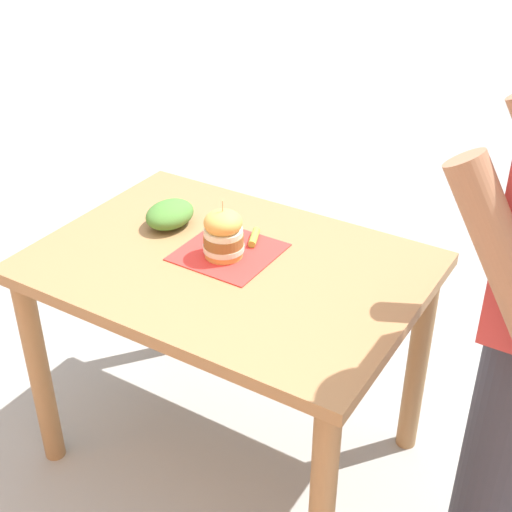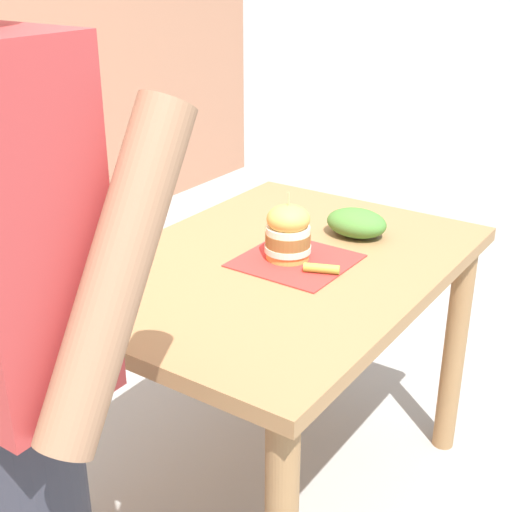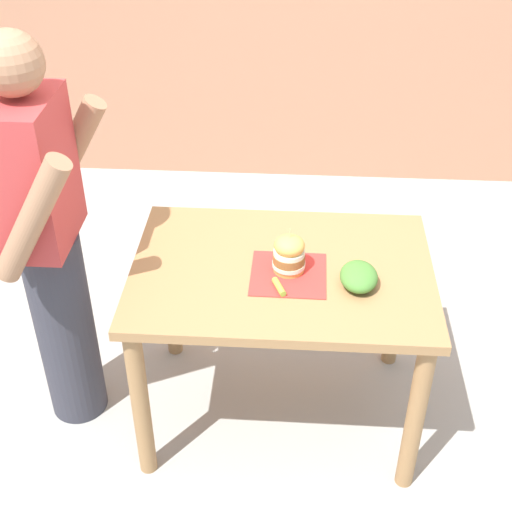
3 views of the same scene
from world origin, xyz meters
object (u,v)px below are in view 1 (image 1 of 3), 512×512
object	(u,v)px
sandwich	(223,234)
side_salad	(170,214)
pickle_spear	(254,237)
patio_table	(229,297)

from	to	relation	value
sandwich	side_salad	size ratio (longest dim) A/B	1.03
pickle_spear	side_salad	distance (m)	0.30
sandwich	side_salad	xyz separation A→B (m)	(-0.07, -0.26, -0.04)
patio_table	sandwich	world-z (taller)	sandwich
sandwich	side_salad	world-z (taller)	sandwich
sandwich	pickle_spear	distance (m)	0.14
side_salad	pickle_spear	bearing A→B (deg)	99.70
side_salad	sandwich	bearing A→B (deg)	74.26
sandwich	pickle_spear	bearing A→B (deg)	165.38
patio_table	pickle_spear	size ratio (longest dim) A/B	12.51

